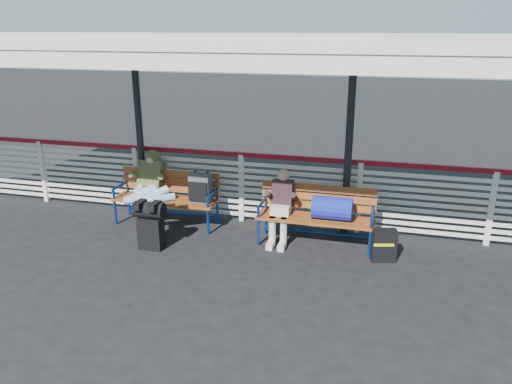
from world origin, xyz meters
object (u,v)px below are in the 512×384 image
(luggage_stack, at_px, (150,223))
(companion_person, at_px, (281,206))
(bench_left, at_px, (179,191))
(suitcase_side, at_px, (384,245))
(traveler_man, at_px, (149,191))
(bench_right, at_px, (325,209))

(luggage_stack, distance_m, companion_person, 2.03)
(luggage_stack, height_order, companion_person, companion_person)
(bench_left, height_order, suitcase_side, bench_left)
(companion_person, bearing_deg, traveler_man, -177.24)
(companion_person, bearing_deg, suitcase_side, -10.54)
(bench_left, relative_size, suitcase_side, 3.74)
(traveler_man, distance_m, companion_person, 2.21)
(bench_left, xyz_separation_m, bench_right, (2.51, -0.23, -0.01))
(traveler_man, bearing_deg, suitcase_side, -2.88)
(bench_right, height_order, suitcase_side, bench_right)
(luggage_stack, xyz_separation_m, traveler_man, (-0.35, 0.69, 0.27))
(traveler_man, height_order, companion_person, traveler_man)
(bench_left, distance_m, suitcase_side, 3.49)
(bench_left, bearing_deg, traveler_man, -137.81)
(bench_left, xyz_separation_m, suitcase_side, (3.43, -0.53, -0.37))
(luggage_stack, height_order, bench_left, bench_left)
(bench_left, distance_m, traveler_man, 0.51)
(luggage_stack, height_order, traveler_man, traveler_man)
(suitcase_side, bearing_deg, luggage_stack, 173.67)
(bench_right, bearing_deg, luggage_stack, -162.59)
(bench_left, distance_m, bench_right, 2.52)
(bench_left, height_order, companion_person, companion_person)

